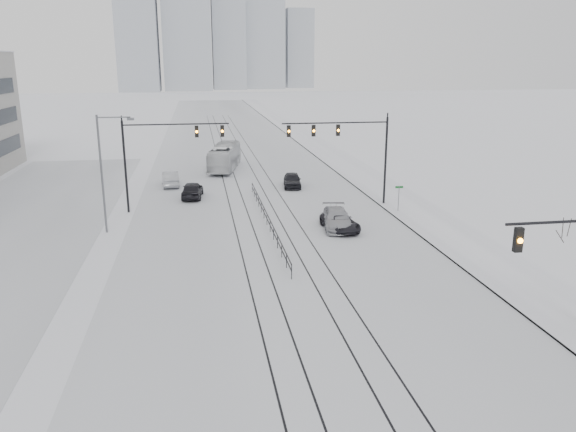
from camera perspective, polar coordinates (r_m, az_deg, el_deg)
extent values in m
cube|color=silver|center=(74.54, -5.03, 5.44)|extent=(22.00, 260.00, 0.02)
cube|color=white|center=(76.68, 5.13, 5.77)|extent=(5.00, 260.00, 0.16)
cube|color=gray|center=(76.12, 3.33, 5.72)|extent=(0.10, 260.00, 0.12)
cube|color=silver|center=(52.02, -25.32, -0.29)|extent=(14.00, 60.00, 0.03)
cube|color=black|center=(54.81, -6.15, 1.86)|extent=(0.10, 180.00, 0.01)
cube|color=black|center=(54.89, -4.69, 1.91)|extent=(0.10, 180.00, 0.01)
cube|color=black|center=(55.13, -2.20, 2.01)|extent=(0.10, 180.00, 0.01)
cube|color=black|center=(55.31, -0.76, 2.07)|extent=(0.10, 180.00, 0.01)
cube|color=#9CA3AB|center=(274.78, -15.10, 17.86)|extent=(18.00, 18.00, 55.00)
cube|color=#9CA3AB|center=(282.25, -10.34, 19.77)|extent=(22.00, 22.00, 72.00)
cube|color=#9CA3AB|center=(290.01, -6.06, 17.42)|extent=(16.00, 16.00, 48.00)
cube|color=#9CA3AB|center=(299.98, -2.57, 18.94)|extent=(20.00, 20.00, 64.00)
cube|color=#9CA3AB|center=(310.32, 1.10, 16.61)|extent=(14.00, 14.00, 40.00)
cylinder|color=black|center=(24.97, 27.21, -0.47)|extent=(6.00, 0.12, 0.12)
cube|color=black|center=(23.81, 22.35, -2.25)|extent=(0.32, 0.24, 1.00)
sphere|color=orange|center=(23.70, 22.52, -2.35)|extent=(0.22, 0.22, 0.22)
cylinder|color=black|center=(51.83, 9.88, 5.43)|extent=(0.20, 0.20, 8.00)
cylinder|color=black|center=(50.00, 4.84, 9.42)|extent=(9.50, 0.12, 0.12)
cube|color=black|center=(49.24, 0.08, 8.62)|extent=(0.32, 0.24, 1.00)
sphere|color=orange|center=(49.10, 0.10, 8.60)|extent=(0.22, 0.22, 0.22)
cube|color=black|center=(49.64, 2.61, 8.66)|extent=(0.32, 0.24, 1.00)
sphere|color=orange|center=(49.50, 2.64, 8.64)|extent=(0.22, 0.22, 0.22)
cube|color=black|center=(50.13, 5.10, 8.68)|extent=(0.32, 0.24, 1.00)
sphere|color=orange|center=(50.00, 5.14, 8.66)|extent=(0.22, 0.22, 0.22)
cylinder|color=black|center=(50.40, -16.20, 4.78)|extent=(0.20, 0.20, 8.00)
cylinder|color=black|center=(49.55, -11.28, 9.13)|extent=(9.00, 0.12, 0.12)
cube|color=black|center=(49.64, -6.69, 8.57)|extent=(0.32, 0.24, 1.00)
sphere|color=orange|center=(49.50, -6.69, 8.55)|extent=(0.22, 0.22, 0.22)
cube|color=black|center=(49.60, -9.26, 8.47)|extent=(0.32, 0.24, 1.00)
sphere|color=orange|center=(49.46, -9.26, 8.45)|extent=(0.22, 0.22, 0.22)
cylinder|color=#595B60|center=(44.61, -18.39, 3.96)|extent=(0.16, 0.16, 9.00)
cylinder|color=#595B60|center=(43.85, -17.30, 9.56)|extent=(2.40, 0.10, 0.10)
cube|color=#595B60|center=(43.72, -15.70, 9.46)|extent=(0.50, 0.25, 0.18)
cube|color=black|center=(45.13, -2.16, 0.23)|extent=(0.06, 24.00, 0.06)
cube|color=black|center=(45.24, -2.16, -0.26)|extent=(0.06, 24.00, 0.06)
cylinder|color=#595B60|center=(49.72, 11.17, 1.66)|extent=(0.06, 0.06, 2.40)
cube|color=#0C4C19|center=(49.48, 11.23, 2.90)|extent=(0.70, 0.04, 0.18)
imported|color=black|center=(55.12, -9.70, 2.62)|extent=(2.30, 4.80, 1.58)
imported|color=#ABADB2|center=(61.02, -11.87, 3.72)|extent=(2.06, 4.84, 1.55)
imported|color=black|center=(43.94, 5.33, -0.67)|extent=(2.62, 4.76, 1.26)
imported|color=#A1A2A8|center=(44.45, 4.98, -0.30)|extent=(2.79, 5.49, 1.53)
imported|color=black|center=(59.14, 0.43, 3.66)|extent=(2.32, 4.60, 1.50)
imported|color=silver|center=(69.49, -6.45, 5.96)|extent=(4.70, 11.25, 3.05)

